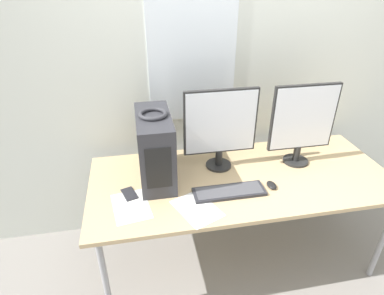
% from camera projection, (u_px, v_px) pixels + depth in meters
% --- Properties ---
extents(wall_back, '(8.00, 0.07, 2.70)m').
position_uv_depth(wall_back, '(223.00, 71.00, 2.42)').
color(wall_back, silver).
rests_on(wall_back, ground_plane).
extents(desk, '(2.07, 0.89, 0.78)m').
position_uv_depth(desk, '(241.00, 182.00, 2.24)').
color(desk, tan).
rests_on(desk, ground_plane).
extents(pc_tower, '(0.22, 0.50, 0.46)m').
position_uv_depth(pc_tower, '(155.00, 148.00, 2.10)').
color(pc_tower, '#2D2D33').
rests_on(pc_tower, desk).
extents(headphones, '(0.18, 0.18, 0.02)m').
position_uv_depth(headphones, '(153.00, 114.00, 1.98)').
color(headphones, '#333338').
rests_on(headphones, pc_tower).
extents(monitor_main, '(0.51, 0.18, 0.58)m').
position_uv_depth(monitor_main, '(220.00, 126.00, 2.17)').
color(monitor_main, black).
rests_on(monitor_main, desk).
extents(monitor_right_near, '(0.47, 0.18, 0.60)m').
position_uv_depth(monitor_right_near, '(303.00, 122.00, 2.22)').
color(monitor_right_near, black).
rests_on(monitor_right_near, desk).
extents(keyboard, '(0.46, 0.15, 0.02)m').
position_uv_depth(keyboard, '(229.00, 192.00, 2.05)').
color(keyboard, '#28282D').
rests_on(keyboard, desk).
extents(mouse, '(0.06, 0.09, 0.03)m').
position_uv_depth(mouse, '(272.00, 185.00, 2.10)').
color(mouse, black).
rests_on(mouse, desk).
extents(cell_phone, '(0.11, 0.15, 0.01)m').
position_uv_depth(cell_phone, '(129.00, 194.00, 2.04)').
color(cell_phone, '#232328').
rests_on(cell_phone, desk).
extents(paper_sheet_left, '(0.31, 0.36, 0.00)m').
position_uv_depth(paper_sheet_left, '(197.00, 208.00, 1.92)').
color(paper_sheet_left, white).
rests_on(paper_sheet_left, desk).
extents(paper_sheet_front, '(0.25, 0.32, 0.00)m').
position_uv_depth(paper_sheet_front, '(131.00, 206.00, 1.94)').
color(paper_sheet_front, white).
rests_on(paper_sheet_front, desk).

